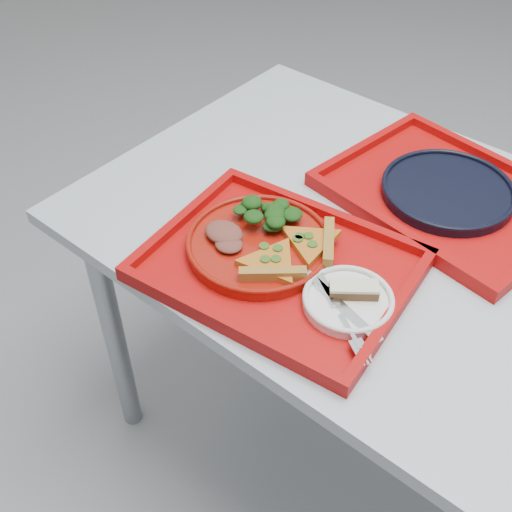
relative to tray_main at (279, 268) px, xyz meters
name	(u,v)px	position (x,y,z in m)	size (l,w,h in m)	color
ground	(420,491)	(0.31, 0.21, -0.76)	(10.00, 10.00, 0.00)	gray
table	(486,316)	(0.31, 0.21, -0.08)	(1.60, 0.80, 0.75)	#A3ACB7
tray_main	(279,268)	(0.00, 0.00, 0.00)	(0.45, 0.35, 0.01)	#A90908
tray_far	(446,197)	(0.13, 0.37, 0.00)	(0.45, 0.35, 0.01)	#A90908
dinner_plate	(259,245)	(-0.05, 0.01, 0.02)	(0.26, 0.26, 0.02)	maroon
side_plate	(348,302)	(0.14, 0.00, 0.01)	(0.15, 0.15, 0.01)	white
navy_plate	(447,192)	(0.13, 0.37, 0.01)	(0.26, 0.26, 0.02)	black
pizza_slice_a	(272,261)	(0.00, -0.02, 0.03)	(0.13, 0.11, 0.02)	gold
pizza_slice_b	(310,240)	(0.02, 0.06, 0.03)	(0.13, 0.11, 0.02)	gold
salad_heap	(263,212)	(-0.09, 0.06, 0.05)	(0.09, 0.08, 0.04)	black
meat_portion	(224,232)	(-0.11, -0.02, 0.04)	(0.07, 0.06, 0.02)	brown
dessert_bar	(354,289)	(0.14, 0.01, 0.03)	(0.08, 0.07, 0.02)	#4C3119
knife	(341,304)	(0.14, -0.02, 0.02)	(0.18, 0.02, 0.01)	silver
fork	(340,313)	(0.15, -0.04, 0.02)	(0.18, 0.02, 0.01)	silver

